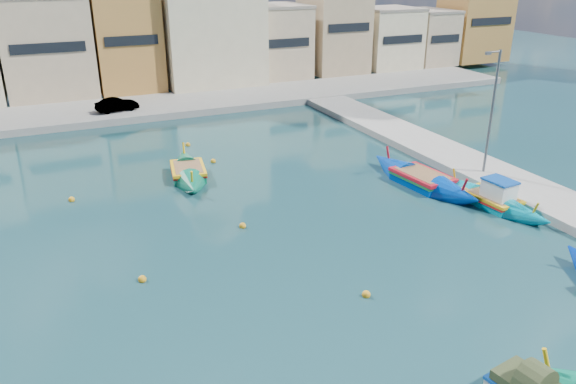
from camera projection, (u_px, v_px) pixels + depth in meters
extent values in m
plane|color=#14383C|center=(261.00, 287.00, 23.73)|extent=(160.00, 160.00, 0.00)
cube|color=gray|center=(568.00, 209.00, 30.50)|extent=(4.00, 70.00, 0.50)
cube|color=gray|center=(129.00, 109.00, 50.52)|extent=(80.00, 8.00, 0.60)
cube|color=tan|center=(47.00, 47.00, 52.98)|extent=(7.88, 7.44, 8.99)
cube|color=black|center=(48.00, 48.00, 49.63)|extent=(6.30, 0.10, 0.90)
cube|color=#C1843C|center=(126.00, 42.00, 55.12)|extent=(6.17, 6.13, 9.43)
cube|color=black|center=(132.00, 41.00, 52.31)|extent=(4.93, 0.10, 0.90)
cube|color=tan|center=(199.00, 53.00, 59.29)|extent=(7.31, 7.69, 6.05)
cube|color=gray|center=(198.00, 22.00, 58.06)|extent=(7.46, 7.85, 0.30)
cube|color=black|center=(210.00, 55.00, 55.89)|extent=(5.85, 0.10, 0.90)
cube|color=tan|center=(270.00, 42.00, 61.90)|extent=(7.54, 7.30, 7.41)
cube|color=gray|center=(269.00, 6.00, 60.42)|extent=(7.69, 7.45, 0.30)
cube|color=black|center=(283.00, 43.00, 58.65)|extent=(6.03, 0.10, 0.90)
cube|color=tan|center=(333.00, 29.00, 64.35)|extent=(6.36, 6.97, 9.63)
cube|color=black|center=(349.00, 28.00, 61.19)|extent=(5.09, 0.10, 0.90)
cube|color=beige|center=(386.00, 39.00, 67.56)|extent=(6.63, 6.70, 6.65)
cube|color=gray|center=(388.00, 9.00, 66.23)|extent=(6.76, 6.83, 0.30)
cube|color=black|center=(403.00, 39.00, 64.58)|extent=(5.30, 0.10, 0.90)
cube|color=tan|center=(425.00, 38.00, 70.32)|extent=(5.08, 7.51, 6.20)
cube|color=gray|center=(428.00, 10.00, 69.07)|extent=(5.18, 7.66, 0.30)
cube|color=black|center=(445.00, 39.00, 67.00)|extent=(4.06, 0.10, 0.90)
cube|color=#C1843C|center=(474.00, 23.00, 71.71)|extent=(7.79, 6.00, 9.33)
cube|color=black|center=(492.00, 21.00, 68.97)|extent=(6.23, 0.10, 0.90)
cube|color=beige|center=(206.00, 23.00, 58.63)|extent=(10.00, 10.00, 12.00)
cylinder|color=#595B60|center=(491.00, 117.00, 33.91)|extent=(0.16, 0.16, 8.00)
cylinder|color=#595B60|center=(495.00, 52.00, 32.26)|extent=(1.00, 0.10, 0.10)
cube|color=#595B60|center=(488.00, 53.00, 32.09)|extent=(0.35, 0.15, 0.18)
imported|color=#4C1919|center=(117.00, 105.00, 48.48)|extent=(3.74, 1.87, 1.18)
cube|color=#008DA3|center=(490.00, 202.00, 31.60)|extent=(2.02, 3.26, 0.87)
cone|color=#008DA3|center=(457.00, 186.00, 33.65)|extent=(2.00, 3.01, 2.24)
cone|color=#008DA3|center=(529.00, 218.00, 29.51)|extent=(2.00, 3.01, 2.24)
cube|color=#EBAD13|center=(491.00, 196.00, 31.46)|extent=(2.11, 3.44, 0.16)
cube|color=red|center=(491.00, 199.00, 31.52)|extent=(2.11, 3.33, 0.09)
cube|color=olive|center=(491.00, 195.00, 31.43)|extent=(1.74, 2.96, 0.05)
cylinder|color=#EBAD13|center=(455.00, 176.00, 33.64)|extent=(0.16, 0.42, 0.95)
cylinder|color=#EBAD13|center=(535.00, 210.00, 29.09)|extent=(0.16, 0.42, 0.95)
cube|color=white|center=(499.00, 190.00, 30.88)|extent=(1.36, 1.69, 0.96)
cube|color=#0F47A5|center=(500.00, 181.00, 30.68)|extent=(1.44, 1.81, 0.10)
cube|color=#003BAC|center=(422.00, 182.00, 34.38)|extent=(2.54, 3.79, 1.08)
cone|color=#003BAC|center=(390.00, 167.00, 36.71)|extent=(2.51, 3.53, 2.73)
cone|color=#003BAC|center=(458.00, 197.00, 32.00)|extent=(2.51, 3.53, 2.73)
cube|color=red|center=(423.00, 175.00, 34.20)|extent=(2.65, 3.99, 0.20)
cube|color=#197F33|center=(422.00, 178.00, 34.28)|extent=(2.65, 3.86, 0.11)
cube|color=olive|center=(423.00, 173.00, 34.17)|extent=(2.18, 3.43, 0.07)
cylinder|color=red|center=(388.00, 155.00, 36.67)|extent=(0.21, 0.53, 1.18)
cylinder|color=red|center=(464.00, 187.00, 31.50)|extent=(0.21, 0.53, 1.18)
cube|color=#0A6F4F|center=(188.00, 174.00, 35.66)|extent=(2.46, 3.29, 0.99)
cone|color=#0A6F4F|center=(185.00, 161.00, 37.85)|extent=(2.43, 3.11, 2.45)
cone|color=#0A6F4F|center=(192.00, 187.00, 33.42)|extent=(2.43, 3.11, 2.45)
cube|color=yellow|center=(188.00, 168.00, 35.50)|extent=(2.57, 3.47, 0.18)
cube|color=red|center=(188.00, 170.00, 35.57)|extent=(2.57, 3.36, 0.10)
cube|color=olive|center=(188.00, 167.00, 35.47)|extent=(2.12, 2.97, 0.06)
cylinder|color=yellow|center=(184.00, 150.00, 37.83)|extent=(0.22, 0.49, 1.08)
cylinder|color=yellow|center=(192.00, 179.00, 32.95)|extent=(0.22, 0.49, 1.08)
cone|color=#0B7355|center=(552.00, 384.00, 17.94)|extent=(3.44, 3.66, 2.59)
cylinder|color=yellow|center=(547.00, 364.00, 17.80)|extent=(0.41, 0.49, 1.14)
cylinder|color=#2D381E|center=(535.00, 383.00, 17.18)|extent=(0.88, 2.31, 0.55)
sphere|color=orange|center=(142.00, 279.00, 24.15)|extent=(0.36, 0.36, 0.36)
sphere|color=orange|center=(243.00, 226.00, 28.98)|extent=(0.36, 0.36, 0.36)
sphere|color=orange|center=(188.00, 145.00, 41.62)|extent=(0.36, 0.36, 0.36)
sphere|color=orange|center=(72.00, 200.00, 32.14)|extent=(0.36, 0.36, 0.36)
sphere|color=orange|center=(480.00, 193.00, 33.05)|extent=(0.36, 0.36, 0.36)
sphere|color=orange|center=(366.00, 295.00, 23.05)|extent=(0.36, 0.36, 0.36)
sphere|color=orange|center=(213.00, 161.00, 38.24)|extent=(0.36, 0.36, 0.36)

